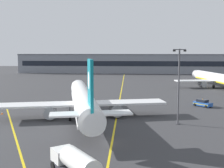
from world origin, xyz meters
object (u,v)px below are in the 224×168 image
airliner_foreground (83,100)px  airliner_background (218,79)px  apron_lamp_post (179,85)px  safety_cone_by_port_wing (2,113)px  service_car_second (203,103)px  safety_cone_by_nose_gear (101,102)px  service_truck_fuel_white (76,164)px  safety_cone_by_tail (70,148)px

airliner_foreground → airliner_background: size_ratio=1.07×
apron_lamp_post → safety_cone_by_port_wing: apron_lamp_post is taller
airliner_foreground → service_car_second: size_ratio=9.40×
apron_lamp_post → safety_cone_by_nose_gear: size_ratio=23.82×
apron_lamp_post → service_car_second: 19.57m
service_car_second → safety_cone_by_port_wing: (-42.31, -11.51, -0.51)m
service_truck_fuel_white → service_car_second: bearing=61.6°
airliner_background → service_car_second: (-13.33, -35.74, -2.36)m
airliner_background → apron_lamp_post: bearing=-112.2°
airliner_background → safety_cone_by_nose_gear: size_ratio=69.61×
safety_cone_by_nose_gear → apron_lamp_post: bearing=-51.4°
airliner_foreground → safety_cone_by_nose_gear: size_ratio=74.52×
safety_cone_by_port_wing → service_car_second: bearing=15.2°
safety_cone_by_port_wing → safety_cone_by_tail: (18.40, -20.02, 0.00)m
airliner_foreground → apron_lamp_post: (17.24, -3.32, 3.49)m
airliner_foreground → safety_cone_by_port_wing: 17.39m
service_car_second → safety_cone_by_tail: size_ratio=7.93×
safety_cone_by_nose_gear → safety_cone_by_port_wing: same height
apron_lamp_post → safety_cone_by_tail: (-15.84, -14.77, -6.60)m
airliner_foreground → safety_cone_by_tail: bearing=-85.6°
service_car_second → safety_cone_by_port_wing: size_ratio=7.93×
safety_cone_by_tail → safety_cone_by_nose_gear: bearing=90.1°
safety_cone_by_nose_gear → airliner_background: bearing=41.1°
service_truck_fuel_white → safety_cone_by_tail: (-2.45, 8.14, -1.23)m
service_car_second → airliner_background: bearing=69.5°
airliner_background → service_car_second: 38.22m
airliner_foreground → service_car_second: (25.31, 13.44, -2.60)m
apron_lamp_post → safety_cone_by_nose_gear: 26.35m
safety_cone_by_nose_gear → airliner_foreground: bearing=-94.6°
airliner_foreground → service_truck_fuel_white: bearing=-81.6°
airliner_background → service_truck_fuel_white: bearing=-114.8°
safety_cone_by_port_wing → apron_lamp_post: bearing=-8.7°
service_car_second → apron_lamp_post: bearing=-115.7°
airliner_foreground → safety_cone_by_tail: (1.40, -18.09, -3.11)m
service_car_second → safety_cone_by_tail: bearing=-127.2°
airliner_background → safety_cone_by_nose_gear: airliner_background is taller
airliner_background → safety_cone_by_port_wing: (-55.64, -47.24, -2.87)m
safety_cone_by_nose_gear → service_car_second: bearing=-7.6°
airliner_foreground → safety_cone_by_nose_gear: 16.96m
service_truck_fuel_white → safety_cone_by_nose_gear: size_ratio=13.62×
service_car_second → safety_cone_by_port_wing: bearing=-164.8°
airliner_background → apron_lamp_post: (-21.40, -52.49, 3.73)m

